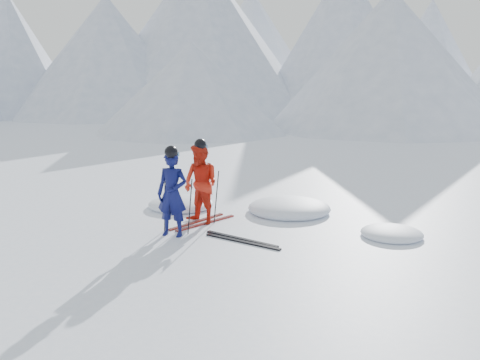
% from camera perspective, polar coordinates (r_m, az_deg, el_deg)
% --- Properties ---
extents(ground, '(160.00, 160.00, 0.00)m').
position_cam_1_polar(ground, '(9.50, 5.76, -7.74)').
color(ground, white).
rests_on(ground, ground).
extents(skier_blue, '(0.69, 0.52, 1.71)m').
position_cam_1_polar(skier_blue, '(10.16, -7.63, -1.56)').
color(skier_blue, '#0C1049').
rests_on(skier_blue, ground).
extents(skier_red, '(0.97, 0.82, 1.75)m').
position_cam_1_polar(skier_red, '(11.01, -4.42, -0.44)').
color(skier_red, red).
rests_on(skier_red, ground).
extents(pole_blue_left, '(0.12, 0.08, 1.14)m').
position_cam_1_polar(pole_blue_left, '(10.51, -8.44, -2.76)').
color(pole_blue_left, black).
rests_on(pole_blue_left, ground).
extents(pole_blue_right, '(0.12, 0.07, 1.14)m').
position_cam_1_polar(pole_blue_right, '(10.28, -5.64, -3.00)').
color(pole_blue_right, black).
rests_on(pole_blue_right, ground).
extents(pole_red_left, '(0.12, 0.09, 1.16)m').
position_cam_1_polar(pole_red_left, '(11.44, -5.00, -1.52)').
color(pole_red_left, black).
rests_on(pole_red_left, ground).
extents(pole_red_right, '(0.12, 0.08, 1.16)m').
position_cam_1_polar(pole_red_right, '(11.05, -2.67, -1.93)').
color(pole_red_right, black).
rests_on(pole_red_right, ground).
extents(ski_worn_left, '(0.39, 1.69, 0.03)m').
position_cam_1_polar(ski_worn_left, '(11.27, -4.88, -4.67)').
color(ski_worn_left, black).
rests_on(ski_worn_left, ground).
extents(ski_worn_right, '(0.50, 1.67, 0.03)m').
position_cam_1_polar(ski_worn_right, '(11.15, -3.84, -4.83)').
color(ski_worn_right, black).
rests_on(ski_worn_right, ground).
extents(ski_loose_a, '(1.69, 0.35, 0.03)m').
position_cam_1_polar(ski_loose_a, '(10.01, 0.15, -6.62)').
color(ski_loose_a, black).
rests_on(ski_loose_a, ground).
extents(ski_loose_b, '(1.70, 0.29, 0.03)m').
position_cam_1_polar(ski_loose_b, '(9.84, 0.25, -6.94)').
color(ski_loose_b, black).
rests_on(ski_loose_b, ground).
extents(snow_lumps, '(6.54, 2.61, 0.43)m').
position_cam_1_polar(snow_lumps, '(12.02, 2.97, -3.74)').
color(snow_lumps, white).
rests_on(snow_lumps, ground).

